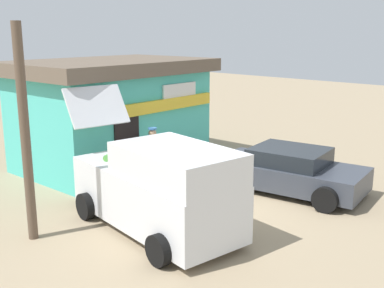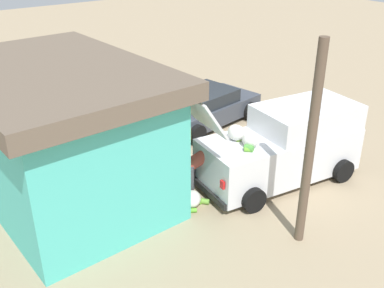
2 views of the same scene
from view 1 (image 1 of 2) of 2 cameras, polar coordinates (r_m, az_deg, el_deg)
The scene contains 9 objects.
ground_plane at distance 12.25m, azimuth 3.23°, elevation -7.24°, with size 60.00×60.00×0.00m, color #9E896B.
storefront_bar at distance 15.67m, azimuth -9.56°, elevation 3.83°, with size 6.39×4.48×3.43m.
delivery_van at distance 10.37m, azimuth -4.06°, elevation -5.28°, with size 2.52×5.16×2.95m.
parked_sedan at distance 13.32m, azimuth 11.57°, elevation -3.15°, with size 2.72×4.28×1.21m.
vendor_standing at distance 13.50m, azimuth -4.73°, elevation -1.01°, with size 0.48×0.48×1.68m.
customer_bending at distance 12.55m, azimuth -8.53°, elevation -2.79°, with size 0.74×0.74×1.36m.
unloaded_banana_pile at distance 12.93m, azimuth -11.27°, elevation -5.58°, with size 0.77×0.84×0.38m.
paint_bucket at distance 15.83m, azimuth 2.88°, elevation -1.66°, with size 0.33×0.33×0.41m, color silver.
utility_pole at distance 10.22m, azimuth -19.40°, elevation 1.02°, with size 0.20×0.20×4.51m, color brown.
Camera 1 is at (-8.75, -7.41, 4.31)m, focal length 44.43 mm.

